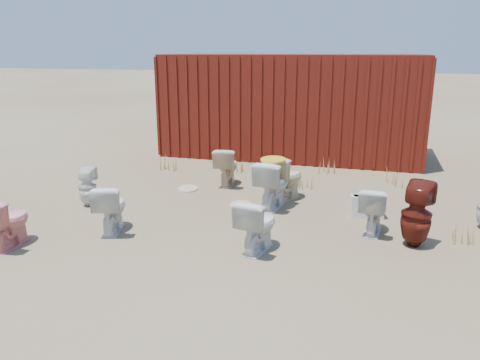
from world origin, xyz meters
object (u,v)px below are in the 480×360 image
(toilet_front_e, at_px, (373,210))
(loose_tank, at_px, (367,207))
(toilet_front_a, at_px, (111,208))
(toilet_back_yellowlid, at_px, (273,184))
(toilet_front_maroon, at_px, (416,215))
(toilet_back_a, at_px, (87,187))
(shipping_container, at_px, (292,105))
(toilet_front_c, at_px, (257,225))
(toilet_back_beige_left, at_px, (227,166))
(toilet_back_beige_right, at_px, (286,177))
(toilet_front_pink, at_px, (8,221))

(toilet_front_e, distance_m, loose_tank, 0.64)
(toilet_front_a, height_order, toilet_back_yellowlid, toilet_back_yellowlid)
(toilet_front_maroon, relative_size, toilet_back_a, 1.33)
(shipping_container, bearing_deg, toilet_front_c, -84.19)
(toilet_front_e, bearing_deg, toilet_back_yellowlid, -18.21)
(toilet_back_beige_left, bearing_deg, toilet_front_maroon, 141.16)
(toilet_front_c, xyz_separation_m, toilet_front_maroon, (1.96, 0.71, 0.08))
(shipping_container, relative_size, toilet_front_maroon, 6.90)
(toilet_back_beige_right, bearing_deg, shipping_container, -62.72)
(toilet_front_a, bearing_deg, toilet_back_beige_right, -151.71)
(loose_tank, bearing_deg, toilet_back_a, 176.59)
(toilet_back_beige_left, bearing_deg, toilet_front_pink, 55.83)
(toilet_back_a, bearing_deg, shipping_container, -130.68)
(toilet_back_yellowlid, relative_size, loose_tank, 1.58)
(toilet_front_maroon, distance_m, toilet_back_beige_left, 3.85)
(toilet_front_maroon, height_order, loose_tank, toilet_front_maroon)
(toilet_back_beige_right, bearing_deg, loose_tank, 177.28)
(toilet_back_a, distance_m, toilet_back_yellowlid, 3.05)
(toilet_front_e, bearing_deg, toilet_back_beige_left, -27.44)
(toilet_front_a, xyz_separation_m, toilet_front_e, (3.57, 0.98, -0.01))
(toilet_front_maroon, bearing_deg, toilet_front_c, 38.61)
(toilet_front_a, bearing_deg, loose_tank, -172.57)
(toilet_front_c, bearing_deg, toilet_back_beige_left, -54.17)
(shipping_container, xyz_separation_m, toilet_front_pink, (-2.56, -6.66, -0.86))
(toilet_front_a, bearing_deg, toilet_front_e, 178.17)
(toilet_front_a, bearing_deg, toilet_front_c, 160.93)
(loose_tank, bearing_deg, toilet_back_yellowlid, 165.02)
(toilet_front_maroon, relative_size, toilet_back_yellowlid, 1.10)
(toilet_front_a, xyz_separation_m, toilet_front_pink, (-1.01, -0.84, -0.01))
(loose_tank, bearing_deg, toilet_front_e, -93.96)
(toilet_back_yellowlid, bearing_deg, toilet_back_a, 23.24)
(toilet_front_a, relative_size, toilet_front_maroon, 0.81)
(shipping_container, distance_m, toilet_back_beige_left, 3.30)
(toilet_front_maroon, relative_size, toilet_back_beige_left, 1.19)
(toilet_front_c, relative_size, toilet_back_beige_right, 0.89)
(shipping_container, xyz_separation_m, toilet_front_maroon, (2.56, -5.19, -0.77))
(toilet_front_a, relative_size, toilet_front_e, 1.04)
(shipping_container, bearing_deg, toilet_front_e, -67.39)
(toilet_front_pink, xyz_separation_m, toilet_back_a, (0.04, 1.74, -0.02))
(toilet_front_e, height_order, toilet_back_beige_right, toilet_back_beige_right)
(toilet_front_pink, distance_m, loose_tank, 5.11)
(shipping_container, distance_m, toilet_back_beige_right, 3.82)
(toilet_front_e, relative_size, toilet_back_beige_left, 0.92)
(shipping_container, xyz_separation_m, toilet_back_beige_left, (-0.69, -3.11, -0.83))
(shipping_container, relative_size, toilet_back_beige_left, 8.19)
(toilet_front_pink, bearing_deg, toilet_back_beige_right, -143.13)
(loose_tank, bearing_deg, toilet_front_c, -140.82)
(toilet_back_yellowlid, bearing_deg, toilet_front_maroon, 163.03)
(toilet_front_e, bearing_deg, shipping_container, -62.24)
(toilet_back_beige_right, xyz_separation_m, toilet_back_yellowlid, (-0.13, -0.47, -0.00))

